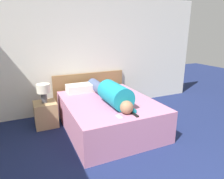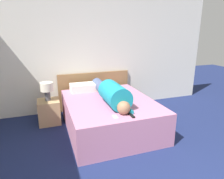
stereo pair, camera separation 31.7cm
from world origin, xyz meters
name	(u,v)px [view 1 (the left image)]	position (x,y,z in m)	size (l,w,h in m)	color
wall_back	(87,55)	(0.00, 3.82, 1.30)	(5.96, 0.06, 2.60)	silver
bed	(109,114)	(0.01, 2.62, 0.29)	(1.58, 1.94, 0.57)	#B2708E
headboard	(90,91)	(0.01, 3.75, 0.44)	(1.70, 0.04, 0.89)	olive
nightstand	(46,114)	(-1.08, 3.25, 0.24)	(0.42, 0.43, 0.49)	tan
table_lamp	(43,90)	(-1.08, 3.25, 0.74)	(0.25, 0.25, 0.37)	#4C4C51
person_lying	(111,93)	(0.01, 2.53, 0.74)	(0.39, 1.72, 0.39)	#936B4C
pillow_near_headboard	(80,88)	(-0.32, 3.37, 0.65)	(0.57, 0.34, 0.16)	silver
tv_remote	(135,115)	(0.10, 1.81, 0.58)	(0.04, 0.15, 0.02)	black
cell_phone	(119,117)	(-0.15, 1.86, 0.58)	(0.06, 0.13, 0.01)	#B2B7BC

